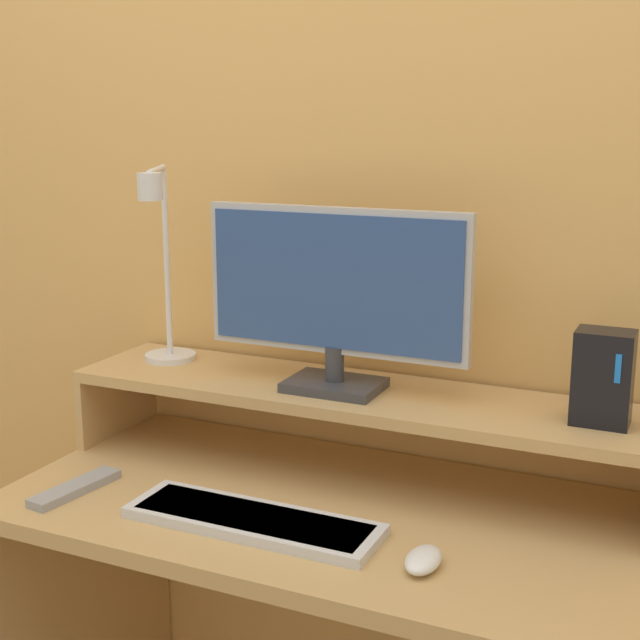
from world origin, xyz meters
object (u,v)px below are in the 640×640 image
(desk_lamp, at_px, (163,275))
(mouse, at_px, (423,560))
(router_dock, at_px, (603,378))
(keyboard, at_px, (253,520))
(remote_control, at_px, (75,488))
(monitor, at_px, (335,292))

(desk_lamp, height_order, mouse, desk_lamp)
(desk_lamp, distance_m, router_dock, 0.86)
(mouse, bearing_deg, keyboard, 176.50)
(keyboard, height_order, remote_control, keyboard)
(monitor, height_order, keyboard, monitor)
(desk_lamp, height_order, keyboard, desk_lamp)
(monitor, height_order, desk_lamp, desk_lamp)
(desk_lamp, height_order, router_dock, desk_lamp)
(desk_lamp, distance_m, remote_control, 0.45)
(monitor, distance_m, desk_lamp, 0.37)
(remote_control, bearing_deg, desk_lamp, 85.98)
(desk_lamp, relative_size, mouse, 4.51)
(monitor, bearing_deg, router_dock, 1.25)
(desk_lamp, relative_size, router_dock, 2.55)
(keyboard, relative_size, remote_control, 2.29)
(router_dock, relative_size, remote_control, 0.83)
(remote_control, bearing_deg, router_dock, 18.49)
(keyboard, bearing_deg, mouse, -3.50)
(keyboard, xyz_separation_m, mouse, (0.30, -0.02, 0.00))
(desk_lamp, xyz_separation_m, mouse, (0.65, -0.28, -0.35))
(router_dock, xyz_separation_m, remote_control, (-0.87, -0.29, -0.24))
(mouse, bearing_deg, router_dock, 54.79)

